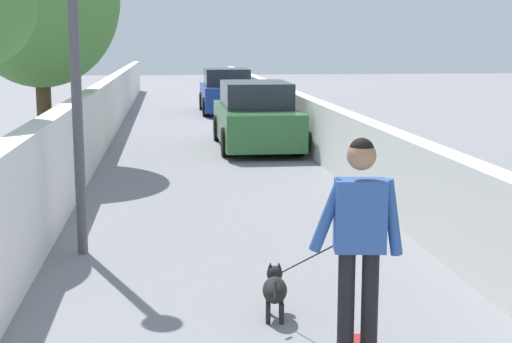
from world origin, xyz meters
TOP-DOWN VIEW (x-y plane):
  - ground_plane at (14.00, 0.00)m, footprint 80.00×80.00m
  - wall_left at (12.00, 2.38)m, footprint 48.00×0.30m
  - fence_right at (12.00, -2.38)m, footprint 48.00×0.30m
  - lamp_post at (6.30, 1.83)m, footprint 0.36×0.36m
  - person_skateboarder at (2.94, -0.61)m, footprint 0.27×0.72m
  - dog at (4.00, -0.13)m, footprint 1.36×0.63m
  - car_near at (14.90, -1.23)m, footprint 4.39×1.80m
  - car_far at (23.64, -1.23)m, footprint 4.02×1.80m

SIDE VIEW (x-z plane):
  - ground_plane at x=14.00m, z-range 0.00..0.00m
  - dog at x=4.00m, z-range -0.25..0.80m
  - fence_right at x=12.00m, z-range 0.00..1.21m
  - car_far at x=23.64m, z-range -0.06..1.48m
  - car_near at x=14.90m, z-range -0.05..1.49m
  - wall_left at x=12.00m, z-range 0.00..1.48m
  - person_skateboarder at x=2.94m, z-range 0.23..1.91m
  - lamp_post at x=6.30m, z-range 0.75..4.64m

